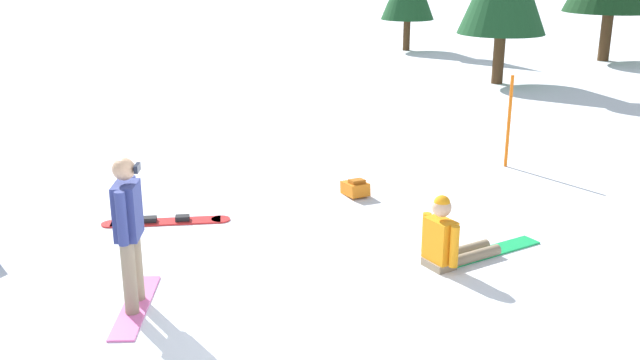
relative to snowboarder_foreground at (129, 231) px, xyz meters
The scene contains 6 objects.
ground_plane 1.97m from the snowboarder_foreground, ahead, with size 800.00×800.00×0.00m, color white.
snowboarder_foreground is the anchor object (origin of this frame).
snowboarder_midground 3.88m from the snowboarder_foreground, 33.65° to the left, with size 1.46×1.55×0.95m.
loose_snowboard_near_right 2.73m from the snowboarder_foreground, 110.55° to the left, with size 1.79×0.97×0.09m.
backpack_orange 4.64m from the snowboarder_foreground, 71.75° to the left, with size 0.54×0.55×0.29m.
trail_marker_pole 7.64m from the snowboarder_foreground, 61.29° to the left, with size 0.06×0.06×1.66m, color orange.
Camera 1 is at (2.22, -6.25, 3.78)m, focal length 40.46 mm.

